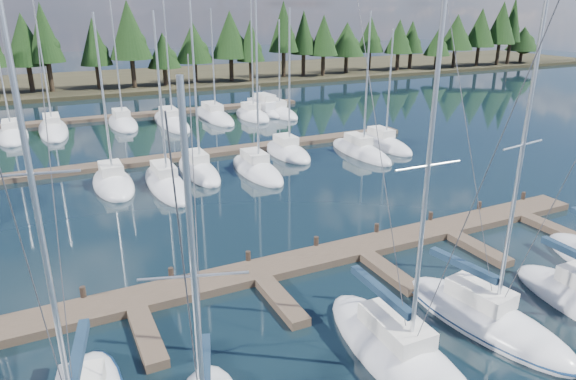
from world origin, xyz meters
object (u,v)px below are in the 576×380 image
main_dock (261,278)px  front_sailboat_3 (401,355)px  motor_yacht_right (264,110)px  front_sailboat_4 (485,319)px

main_dock → front_sailboat_3: (2.40, -7.86, 0.08)m
motor_yacht_right → front_sailboat_4: bearing=-101.8°
front_sailboat_3 → front_sailboat_4: front_sailboat_4 is taller
front_sailboat_3 → main_dock: bearing=107.0°
front_sailboat_3 → motor_yacht_right: front_sailboat_3 is taller
front_sailboat_4 → main_dock: bearing=133.6°
main_dock → front_sailboat_3: size_ratio=3.04×
main_dock → front_sailboat_4: front_sailboat_4 is taller
main_dock → motor_yacht_right: size_ratio=5.26×
front_sailboat_3 → motor_yacht_right: size_ratio=1.73×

